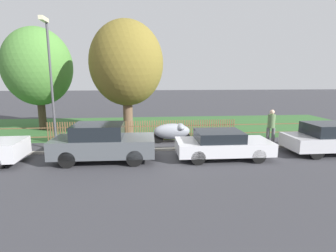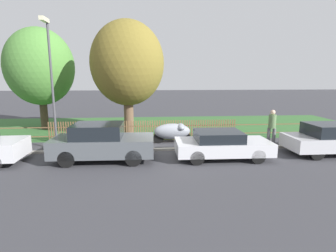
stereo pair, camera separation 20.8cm
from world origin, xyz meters
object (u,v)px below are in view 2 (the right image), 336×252
Objects in this scene: covered_motorcycle at (173,131)px; street_lamp at (50,71)px; tree_behind_motorcycle at (127,64)px; parked_car_black_saloon at (102,142)px; pedestrian_by_lamp at (272,125)px; parked_car_red_compact at (334,139)px; parked_car_navy_estate at (222,144)px; tree_nearest_kerb at (40,67)px.

covered_motorcycle is 6.78m from street_lamp.
tree_behind_motorcycle reaches higher than covered_motorcycle.
parked_car_black_saloon is 2.10× the size of covered_motorcycle.
street_lamp reaches higher than covered_motorcycle.
street_lamp is at bearing -145.50° from pedestrian_by_lamp.
parked_car_red_compact is at bearing -20.67° from covered_motorcycle.
parked_car_navy_estate is 3.48m from covered_motorcycle.
parked_car_black_saloon is at bearing -55.24° from tree_nearest_kerb.
street_lamp is (-2.55, 1.80, 3.03)m from parked_car_black_saloon.
pedestrian_by_lamp is (13.68, -5.44, -3.16)m from tree_nearest_kerb.
parked_car_black_saloon is 9.65m from tree_nearest_kerb.
parked_car_black_saloon is at bearing 179.44° from parked_car_navy_estate.
covered_motorcycle is (-1.86, 2.93, 0.02)m from parked_car_navy_estate.
covered_motorcycle is at bearing 9.61° from street_lamp.
parked_car_navy_estate is 0.60× the size of tree_behind_motorcycle.
pedestrian_by_lamp is (7.71, -3.12, -3.29)m from tree_behind_motorcycle.
parked_car_black_saloon is 0.63× the size of tree_behind_motorcycle.
tree_nearest_kerb is 6.20m from street_lamp.
parked_car_navy_estate is 8.62m from street_lamp.
parked_car_red_compact is at bearing -27.06° from tree_behind_motorcycle.
pedestrian_by_lamp is at bearing -9.21° from covered_motorcycle.
tree_behind_motorcycle is (-9.83, 5.02, 3.61)m from parked_car_red_compact.
parked_car_black_saloon reaches higher than parked_car_navy_estate.
street_lamp is at bearing 172.72° from parked_car_red_compact.
pedestrian_by_lamp is at bearing -22.02° from tree_behind_motorcycle.
parked_car_black_saloon is at bearing -140.32° from covered_motorcycle.
parked_car_red_compact is at bearing -24.92° from tree_nearest_kerb.
pedestrian_by_lamp reaches higher than parked_car_navy_estate.
pedestrian_by_lamp is at bearing 0.92° from street_lamp.
parked_car_black_saloon is 8.76m from pedestrian_by_lamp.
parked_car_navy_estate is at bearing -177.61° from parked_car_red_compact.
parked_car_red_compact is 2.41× the size of pedestrian_by_lamp.
tree_nearest_kerb is at bearing 155.24° from parked_car_red_compact.
parked_car_navy_estate is at bearing -36.09° from tree_nearest_kerb.
pedestrian_by_lamp reaches higher than parked_car_red_compact.
tree_nearest_kerb is (-8.49, 4.62, 3.56)m from covered_motorcycle.
parked_car_red_compact is at bearing -7.44° from street_lamp.
parked_car_red_compact is at bearing 3.15° from parked_car_navy_estate.
street_lamp is (-13.20, 1.72, 3.11)m from parked_car_red_compact.
tree_behind_motorcycle is at bearing 137.53° from covered_motorcycle.
tree_nearest_kerb reaches higher than parked_car_navy_estate.
parked_car_navy_estate reaches higher than covered_motorcycle.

